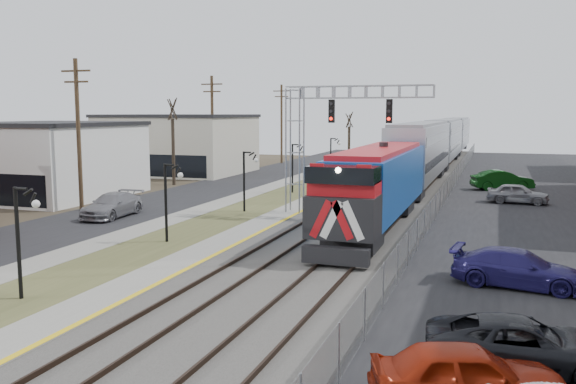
% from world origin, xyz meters
% --- Properties ---
extents(street_west, '(7.00, 120.00, 0.04)m').
position_xyz_m(street_west, '(-11.50, 35.00, 0.02)').
color(street_west, black).
rests_on(street_west, ground).
extents(sidewalk, '(2.00, 120.00, 0.08)m').
position_xyz_m(sidewalk, '(-7.00, 35.00, 0.04)').
color(sidewalk, gray).
rests_on(sidewalk, ground).
extents(grass_median, '(4.00, 120.00, 0.06)m').
position_xyz_m(grass_median, '(-4.00, 35.00, 0.03)').
color(grass_median, '#484C28').
rests_on(grass_median, ground).
extents(platform, '(2.00, 120.00, 0.24)m').
position_xyz_m(platform, '(-1.00, 35.00, 0.12)').
color(platform, gray).
rests_on(platform, ground).
extents(ballast_bed, '(8.00, 120.00, 0.20)m').
position_xyz_m(ballast_bed, '(4.00, 35.00, 0.10)').
color(ballast_bed, '#595651').
rests_on(ballast_bed, ground).
extents(parking_lot, '(16.00, 120.00, 0.04)m').
position_xyz_m(parking_lot, '(16.00, 35.00, 0.02)').
color(parking_lot, black).
rests_on(parking_lot, ground).
extents(platform_edge, '(0.24, 120.00, 0.01)m').
position_xyz_m(platform_edge, '(-0.12, 35.00, 0.24)').
color(platform_edge, gold).
rests_on(platform_edge, platform).
extents(track_near, '(1.58, 120.00, 0.15)m').
position_xyz_m(track_near, '(2.00, 35.00, 0.28)').
color(track_near, '#2D2119').
rests_on(track_near, ballast_bed).
extents(track_far, '(1.58, 120.00, 0.15)m').
position_xyz_m(track_far, '(5.50, 35.00, 0.28)').
color(track_far, '#2D2119').
rests_on(track_far, ballast_bed).
extents(train, '(3.00, 85.85, 5.33)m').
position_xyz_m(train, '(5.50, 59.61, 2.92)').
color(train, '#1348A2').
rests_on(train, ground).
extents(signal_gantry, '(9.00, 1.07, 8.15)m').
position_xyz_m(signal_gantry, '(1.22, 27.99, 5.59)').
color(signal_gantry, gray).
rests_on(signal_gantry, ground).
extents(lampposts, '(0.14, 62.14, 4.00)m').
position_xyz_m(lampposts, '(-4.00, 18.29, 2.00)').
color(lampposts, black).
rests_on(lampposts, ground).
extents(utility_poles, '(0.28, 80.28, 10.00)m').
position_xyz_m(utility_poles, '(-14.50, 25.00, 5.00)').
color(utility_poles, '#4C3823').
rests_on(utility_poles, ground).
extents(fence, '(0.04, 120.00, 1.60)m').
position_xyz_m(fence, '(8.20, 35.00, 0.80)').
color(fence, gray).
rests_on(fence, ground).
extents(bare_trees, '(12.30, 42.30, 5.95)m').
position_xyz_m(bare_trees, '(-12.66, 38.91, 2.70)').
color(bare_trees, '#382D23').
rests_on(bare_trees, ground).
extents(car_lot_a, '(4.63, 3.03, 1.47)m').
position_xyz_m(car_lot_a, '(11.16, 4.86, 0.73)').
color(car_lot_a, '#97200B').
rests_on(car_lot_a, ground).
extents(car_lot_c, '(5.01, 2.76, 1.33)m').
position_xyz_m(car_lot_c, '(12.38, 7.38, 0.66)').
color(car_lot_c, black).
rests_on(car_lot_c, ground).
extents(car_lot_d, '(5.08, 2.61, 1.41)m').
position_xyz_m(car_lot_d, '(12.52, 15.26, 0.70)').
color(car_lot_d, navy).
rests_on(car_lot_d, ground).
extents(car_lot_e, '(4.32, 1.99, 1.44)m').
position_xyz_m(car_lot_e, '(13.15, 37.71, 0.72)').
color(car_lot_e, gray).
rests_on(car_lot_e, ground).
extents(car_lot_f, '(5.30, 3.35, 1.65)m').
position_xyz_m(car_lot_f, '(12.13, 45.56, 0.82)').
color(car_lot_f, '#0C3E10').
rests_on(car_lot_f, ground).
extents(car_street_b, '(2.37, 5.21, 1.48)m').
position_xyz_m(car_street_b, '(-11.02, 23.46, 0.74)').
color(car_street_b, gray).
rests_on(car_street_b, ground).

